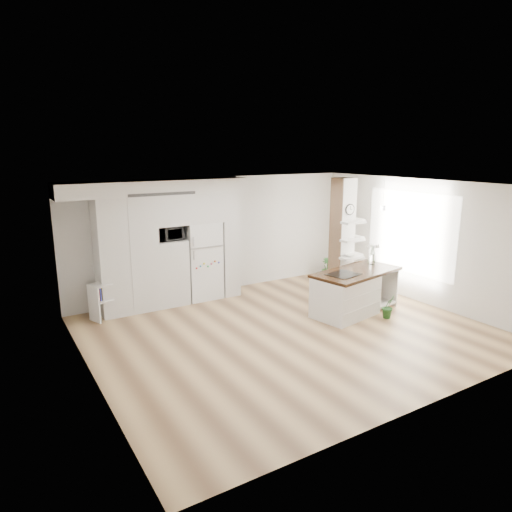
{
  "coord_description": "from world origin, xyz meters",
  "views": [
    {
      "loc": [
        -4.65,
        -6.47,
        3.31
      ],
      "look_at": [
        -0.17,
        0.9,
        1.29
      ],
      "focal_mm": 32.0,
      "sensor_mm": 36.0,
      "label": 1
    }
  ],
  "objects": [
    {
      "name": "refrigerator",
      "position": [
        -0.53,
        2.68,
        0.88
      ],
      "size": [
        0.78,
        0.69,
        1.75
      ],
      "color": "white",
      "rests_on": "floor"
    },
    {
      "name": "microwave",
      "position": [
        -1.27,
        2.62,
        1.57
      ],
      "size": [
        0.54,
        0.37,
        0.3
      ],
      "primitive_type": "imported",
      "color": "#2D2D2D",
      "rests_on": "cabinet_wall"
    },
    {
      "name": "shelf_plant",
      "position": [
        2.63,
        1.3,
        1.52
      ],
      "size": [
        0.27,
        0.23,
        0.3
      ],
      "primitive_type": "imported",
      "color": "#286227",
      "rests_on": "column"
    },
    {
      "name": "floor_plant_a",
      "position": [
        2.11,
        -0.45,
        0.24
      ],
      "size": [
        0.27,
        0.22,
        0.48
      ],
      "primitive_type": "imported",
      "rotation": [
        0.0,
        0.0,
        -0.04
      ],
      "color": "#286227",
      "rests_on": "floor"
    },
    {
      "name": "decor_bowl",
      "position": [
        2.3,
        0.9,
        1.0
      ],
      "size": [
        0.22,
        0.22,
        0.05
      ],
      "primitive_type": "imported",
      "color": "white",
      "rests_on": "column"
    },
    {
      "name": "bookshelf",
      "position": [
        -2.67,
        2.51,
        0.32
      ],
      "size": [
        0.71,
        0.57,
        0.74
      ],
      "rotation": [
        0.0,
        0.0,
        0.38
      ],
      "color": "silver",
      "rests_on": "floor"
    },
    {
      "name": "column",
      "position": [
        2.38,
        1.13,
        1.35
      ],
      "size": [
        0.69,
        0.9,
        2.7
      ],
      "color": "silver",
      "rests_on": "floor"
    },
    {
      "name": "floor",
      "position": [
        0.0,
        0.0,
        0.0
      ],
      "size": [
        7.0,
        6.0,
        0.01
      ],
      "primitive_type": "cube",
      "color": "tan",
      "rests_on": "ground"
    },
    {
      "name": "floor_plant_b",
      "position": [
        3.0,
        2.5,
        0.26
      ],
      "size": [
        0.3,
        0.3,
        0.52
      ],
      "primitive_type": "imported",
      "rotation": [
        0.0,
        0.0,
        -0.02
      ],
      "color": "#286227",
      "rests_on": "floor"
    },
    {
      "name": "cabinet_wall",
      "position": [
        -1.45,
        2.67,
        1.51
      ],
      "size": [
        4.0,
        0.71,
        2.7
      ],
      "color": "silver",
      "rests_on": "floor"
    },
    {
      "name": "window",
      "position": [
        3.48,
        0.3,
        1.5
      ],
      "size": [
        0.0,
        2.4,
        2.4
      ],
      "primitive_type": "plane",
      "rotation": [
        1.57,
        0.0,
        -1.57
      ],
      "color": "white",
      "rests_on": "room"
    },
    {
      "name": "kitchen_island",
      "position": [
        1.58,
        0.13,
        0.46
      ],
      "size": [
        2.11,
        1.29,
        1.46
      ],
      "rotation": [
        0.0,
        0.0,
        0.19
      ],
      "color": "silver",
      "rests_on": "floor"
    },
    {
      "name": "room",
      "position": [
        0.0,
        0.0,
        1.86
      ],
      "size": [
        7.04,
        6.04,
        2.72
      ],
      "color": "white",
      "rests_on": "ground"
    },
    {
      "name": "pendant_light",
      "position": [
        1.7,
        0.15,
        2.12
      ],
      "size": [
        0.12,
        0.12,
        0.1
      ],
      "primitive_type": "cylinder",
      "color": "white",
      "rests_on": "room"
    }
  ]
}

